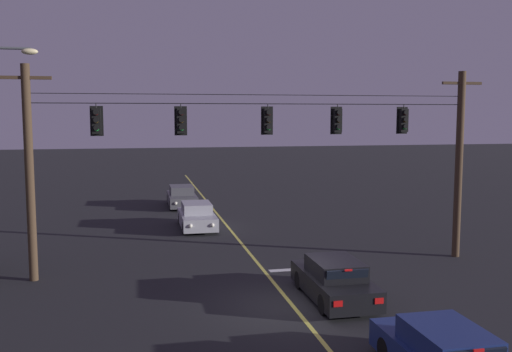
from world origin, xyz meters
TOP-DOWN VIEW (x-y plane):
  - ground_plane at (0.00, 0.00)m, footprint 180.00×180.00m
  - lane_centre_stripe at (0.00, 10.69)m, footprint 0.14×60.00m
  - stop_bar_paint at (1.90, 4.09)m, footprint 3.40×0.36m
  - signal_span_assembly at (-0.00, 4.69)m, footprint 19.17×0.32m
  - traffic_light_leftmost at (-6.27, 4.67)m, footprint 0.48×0.41m
  - traffic_light_left_inner at (-3.14, 4.67)m, footprint 0.48×0.41m
  - traffic_light_centre at (0.26, 4.67)m, footprint 0.48×0.41m
  - traffic_light_right_inner at (3.16, 4.67)m, footprint 0.48×0.41m
  - traffic_light_rightmost at (6.06, 4.67)m, footprint 0.48×0.41m
  - car_waiting_near_lane at (1.52, 0.26)m, footprint 1.80×4.33m
  - car_oncoming_lead at (-1.70, 13.19)m, footprint 1.80×4.42m
  - car_oncoming_trailing at (-1.92, 20.72)m, footprint 1.80×4.42m

SIDE VIEW (x-z plane):
  - ground_plane at x=0.00m, z-range 0.00..0.00m
  - lane_centre_stripe at x=0.00m, z-range 0.00..0.01m
  - stop_bar_paint at x=1.90m, z-range 0.00..0.01m
  - car_oncoming_lead at x=-1.70m, z-range -0.05..1.34m
  - car_oncoming_trailing at x=-1.92m, z-range -0.05..1.34m
  - car_waiting_near_lane at x=1.52m, z-range -0.05..1.34m
  - signal_span_assembly at x=0.00m, z-range 0.16..8.13m
  - traffic_light_leftmost at x=-6.27m, z-range 5.31..6.53m
  - traffic_light_left_inner at x=-3.14m, z-range 5.31..6.53m
  - traffic_light_centre at x=0.26m, z-range 5.31..6.53m
  - traffic_light_right_inner at x=3.16m, z-range 5.31..6.53m
  - traffic_light_rightmost at x=6.06m, z-range 5.31..6.53m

